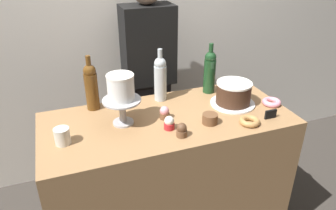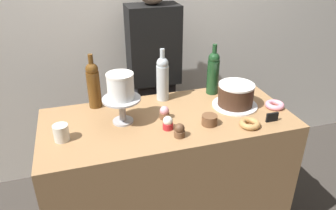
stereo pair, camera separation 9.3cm
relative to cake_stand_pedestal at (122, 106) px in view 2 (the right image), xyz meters
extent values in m
cube|color=silver|center=(0.25, 0.86, 0.31)|extent=(6.00, 0.05, 2.60)
cube|color=#997047|center=(0.25, -0.03, -0.54)|extent=(1.40, 0.63, 0.89)
cylinder|color=#B2B2B7|center=(0.00, 0.00, -0.09)|extent=(0.11, 0.11, 0.01)
cylinder|color=#B2B2B7|center=(0.00, 0.00, -0.02)|extent=(0.04, 0.04, 0.12)
cylinder|color=#B2B2B7|center=(0.00, 0.00, 0.04)|extent=(0.21, 0.21, 0.01)
cylinder|color=white|center=(0.00, 0.00, 0.11)|extent=(0.14, 0.14, 0.13)
cylinder|color=white|center=(0.00, 0.00, 0.18)|extent=(0.14, 0.14, 0.01)
cylinder|color=white|center=(0.68, 0.00, -0.09)|extent=(0.27, 0.27, 0.01)
cylinder|color=#3D2619|center=(0.68, 0.00, -0.03)|extent=(0.21, 0.21, 0.12)
cylinder|color=white|center=(0.68, 0.00, 0.04)|extent=(0.21, 0.21, 0.01)
cylinder|color=#B2BCC1|center=(0.29, 0.21, 0.01)|extent=(0.08, 0.08, 0.22)
sphere|color=#B2BCC1|center=(0.29, 0.21, 0.14)|extent=(0.07, 0.07, 0.07)
cylinder|color=#B2BCC1|center=(0.29, 0.21, 0.19)|extent=(0.03, 0.03, 0.08)
cylinder|color=#5B3814|center=(-0.13, 0.23, 0.01)|extent=(0.08, 0.08, 0.22)
sphere|color=#5B3814|center=(-0.13, 0.23, 0.14)|extent=(0.07, 0.07, 0.07)
cylinder|color=#5B3814|center=(-0.13, 0.23, 0.19)|extent=(0.03, 0.03, 0.08)
cylinder|color=#193D1E|center=(0.62, 0.21, 0.01)|extent=(0.08, 0.08, 0.22)
sphere|color=#193D1E|center=(0.62, 0.21, 0.14)|extent=(0.07, 0.07, 0.07)
cylinder|color=#193D1E|center=(0.62, 0.21, 0.19)|extent=(0.03, 0.03, 0.08)
cylinder|color=red|center=(0.22, -0.14, -0.08)|extent=(0.06, 0.06, 0.03)
sphere|color=white|center=(0.22, -0.14, -0.05)|extent=(0.05, 0.05, 0.05)
cylinder|color=brown|center=(0.23, -0.02, -0.08)|extent=(0.06, 0.06, 0.03)
sphere|color=pink|center=(0.23, -0.02, -0.05)|extent=(0.05, 0.05, 0.05)
cylinder|color=brown|center=(0.25, -0.23, -0.08)|extent=(0.06, 0.06, 0.03)
sphere|color=brown|center=(0.25, -0.23, -0.05)|extent=(0.05, 0.05, 0.05)
torus|color=pink|center=(0.89, -0.09, -0.08)|extent=(0.11, 0.11, 0.03)
torus|color=#B27F47|center=(0.64, -0.24, -0.08)|extent=(0.11, 0.11, 0.03)
cylinder|color=brown|center=(0.44, -0.16, -0.09)|extent=(0.08, 0.08, 0.01)
cylinder|color=brown|center=(0.44, -0.16, -0.08)|extent=(0.08, 0.08, 0.01)
cylinder|color=brown|center=(0.44, -0.16, -0.07)|extent=(0.08, 0.08, 0.01)
cylinder|color=brown|center=(0.44, -0.16, -0.06)|extent=(0.08, 0.08, 0.01)
cylinder|color=brown|center=(0.44, -0.16, -0.05)|extent=(0.08, 0.08, 0.01)
cube|color=black|center=(0.78, -0.23, -0.07)|extent=(0.07, 0.01, 0.05)
cylinder|color=silver|center=(-0.32, -0.09, -0.06)|extent=(0.08, 0.08, 0.08)
cube|color=black|center=(0.33, 0.60, -0.57)|extent=(0.28, 0.18, 0.85)
cube|color=black|center=(0.33, 0.60, 0.13)|extent=(0.36, 0.22, 0.55)
camera|label=1|loc=(-0.29, -1.50, 0.80)|focal=34.35mm
camera|label=2|loc=(-0.20, -1.53, 0.80)|focal=34.35mm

